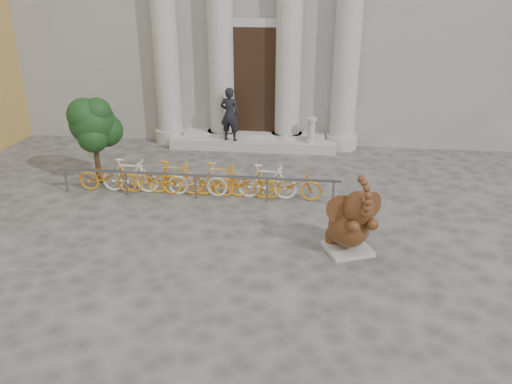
# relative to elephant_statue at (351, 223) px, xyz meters

# --- Properties ---
(ground) EXTENTS (80.00, 80.00, 0.00)m
(ground) POSITION_rel_elephant_statue_xyz_m (-3.10, -1.98, -0.70)
(ground) COLOR #474442
(ground) RESTS_ON ground
(entrance_steps) EXTENTS (6.00, 1.20, 0.36)m
(entrance_steps) POSITION_rel_elephant_statue_xyz_m (-3.10, 7.42, -0.52)
(entrance_steps) COLOR #A8A59E
(entrance_steps) RESTS_ON ground
(elephant_statue) EXTENTS (1.31, 1.53, 1.93)m
(elephant_statue) POSITION_rel_elephant_statue_xyz_m (0.00, 0.00, 0.00)
(elephant_statue) COLOR #A8A59E
(elephant_statue) RESTS_ON ground
(bike_rack) EXTENTS (8.00, 0.53, 1.00)m
(bike_rack) POSITION_rel_elephant_statue_xyz_m (-4.11, 2.78, -0.20)
(bike_rack) COLOR slate
(bike_rack) RESTS_ON ground
(tree) EXTENTS (1.51, 1.38, 2.62)m
(tree) POSITION_rel_elephant_statue_xyz_m (-7.25, 3.35, 1.12)
(tree) COLOR #332114
(tree) RESTS_ON ground
(pedestrian) EXTENTS (0.76, 0.56, 1.90)m
(pedestrian) POSITION_rel_elephant_statue_xyz_m (-3.89, 7.07, 0.61)
(pedestrian) COLOR black
(pedestrian) RESTS_ON entrance_steps
(balustrade_post) EXTENTS (0.37, 0.37, 0.89)m
(balustrade_post) POSITION_rel_elephant_statue_xyz_m (-1.00, 7.12, 0.07)
(balustrade_post) COLOR #A8A59E
(balustrade_post) RESTS_ON entrance_steps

